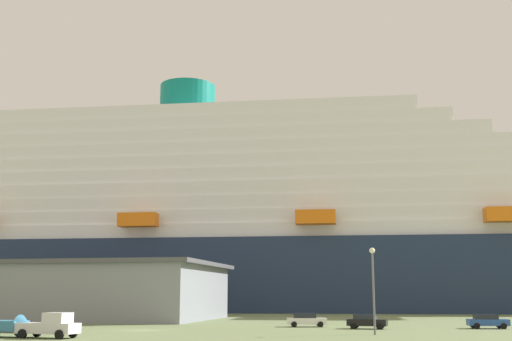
{
  "coord_description": "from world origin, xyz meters",
  "views": [
    {
      "loc": [
        23.27,
        -66.46,
        3.77
      ],
      "look_at": [
        5.14,
        44.42,
        25.78
      ],
      "focal_mm": 44.41,
      "sensor_mm": 36.0,
      "label": 1
    }
  ],
  "objects_px": {
    "parked_car_silver_sedan": "(86,317)",
    "parked_car_black_coupe": "(367,321)",
    "cruise_ship": "(310,233)",
    "pickup_truck": "(50,326)",
    "street_lamp": "(373,278)",
    "parked_car_white_van": "(306,320)",
    "parked_car_blue_suv": "(487,321)"
  },
  "relations": [
    {
      "from": "pickup_truck",
      "to": "street_lamp",
      "type": "xyz_separation_m",
      "value": [
        28.2,
        9.29,
        4.28
      ]
    },
    {
      "from": "cruise_ship",
      "to": "parked_car_white_van",
      "type": "height_order",
      "value": "cruise_ship"
    },
    {
      "from": "parked_car_black_coupe",
      "to": "parked_car_silver_sedan",
      "type": "relative_size",
      "value": 1.0
    },
    {
      "from": "parked_car_silver_sedan",
      "to": "parked_car_blue_suv",
      "type": "bearing_deg",
      "value": -7.1
    },
    {
      "from": "pickup_truck",
      "to": "parked_car_silver_sedan",
      "type": "height_order",
      "value": "pickup_truck"
    },
    {
      "from": "cruise_ship",
      "to": "street_lamp",
      "type": "distance_m",
      "value": 84.79
    },
    {
      "from": "pickup_truck",
      "to": "parked_car_silver_sedan",
      "type": "relative_size",
      "value": 1.29
    },
    {
      "from": "cruise_ship",
      "to": "pickup_truck",
      "type": "distance_m",
      "value": 95.04
    },
    {
      "from": "street_lamp",
      "to": "parked_car_white_van",
      "type": "height_order",
      "value": "street_lamp"
    },
    {
      "from": "parked_car_black_coupe",
      "to": "parked_car_white_van",
      "type": "height_order",
      "value": "same"
    },
    {
      "from": "street_lamp",
      "to": "parked_car_white_van",
      "type": "relative_size",
      "value": 1.69
    },
    {
      "from": "cruise_ship",
      "to": "parked_car_black_coupe",
      "type": "xyz_separation_m",
      "value": [
        11.78,
        -72.48,
        -16.8
      ]
    },
    {
      "from": "pickup_truck",
      "to": "parked_car_black_coupe",
      "type": "relative_size",
      "value": 1.28
    },
    {
      "from": "cruise_ship",
      "to": "parked_car_white_van",
      "type": "distance_m",
      "value": 71.4
    },
    {
      "from": "parked_car_blue_suv",
      "to": "parked_car_white_van",
      "type": "bearing_deg",
      "value": 178.2
    },
    {
      "from": "cruise_ship",
      "to": "pickup_truck",
      "type": "bearing_deg",
      "value": -99.69
    },
    {
      "from": "parked_car_black_coupe",
      "to": "parked_car_silver_sedan",
      "type": "xyz_separation_m",
      "value": [
        -37.02,
        8.87,
        0.0
      ]
    },
    {
      "from": "cruise_ship",
      "to": "parked_car_white_van",
      "type": "relative_size",
      "value": 51.9
    },
    {
      "from": "parked_car_black_coupe",
      "to": "parked_car_blue_suv",
      "type": "distance_m",
      "value": 13.55
    },
    {
      "from": "parked_car_black_coupe",
      "to": "parked_car_blue_suv",
      "type": "bearing_deg",
      "value": 11.07
    },
    {
      "from": "pickup_truck",
      "to": "parked_car_silver_sedan",
      "type": "bearing_deg",
      "value": 108.31
    },
    {
      "from": "street_lamp",
      "to": "parked_car_black_coupe",
      "type": "height_order",
      "value": "street_lamp"
    },
    {
      "from": "pickup_truck",
      "to": "parked_car_white_van",
      "type": "bearing_deg",
      "value": 48.25
    },
    {
      "from": "parked_car_silver_sedan",
      "to": "parked_car_black_coupe",
      "type": "bearing_deg",
      "value": -13.48
    },
    {
      "from": "pickup_truck",
      "to": "parked_car_blue_suv",
      "type": "bearing_deg",
      "value": 28.72
    },
    {
      "from": "pickup_truck",
      "to": "parked_car_silver_sedan",
      "type": "distance_m",
      "value": 30.17
    },
    {
      "from": "cruise_ship",
      "to": "street_lamp",
      "type": "bearing_deg",
      "value": -81.46
    },
    {
      "from": "parked_car_black_coupe",
      "to": "parked_car_blue_suv",
      "type": "xyz_separation_m",
      "value": [
        13.3,
        2.6,
        0.0
      ]
    },
    {
      "from": "parked_car_black_coupe",
      "to": "cruise_ship",
      "type": "bearing_deg",
      "value": 99.24
    },
    {
      "from": "parked_car_silver_sedan",
      "to": "parked_car_white_van",
      "type": "relative_size",
      "value": 0.93
    },
    {
      "from": "cruise_ship",
      "to": "parked_car_silver_sedan",
      "type": "xyz_separation_m",
      "value": [
        -25.23,
        -63.6,
        -16.8
      ]
    },
    {
      "from": "street_lamp",
      "to": "parked_car_blue_suv",
      "type": "distance_m",
      "value": 18.73
    }
  ]
}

